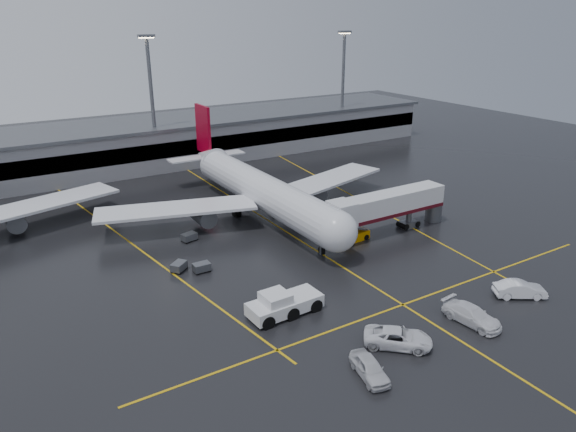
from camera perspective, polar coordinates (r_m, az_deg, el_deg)
ground at (r=73.68m, az=0.51°, el=-2.14°), size 220.00×220.00×0.00m
apron_line_centre at (r=73.68m, az=0.51°, el=-2.14°), size 0.25×90.00×0.02m
apron_line_stop at (r=58.22m, az=12.27°, el=-9.32°), size 60.00×0.25×0.02m
apron_line_left at (r=75.03m, az=-16.77°, el=-2.64°), size 9.99×69.35×0.02m
apron_line_right at (r=91.11m, az=6.76°, el=2.30°), size 7.57×69.64×0.02m
terminal at (r=114.00m, az=-12.55°, el=7.98°), size 122.00×19.00×8.60m
light_mast_mid at (r=105.12m, az=-14.47°, el=12.40°), size 3.00×1.20×25.45m
light_mast_right at (r=126.01m, az=5.94°, el=14.25°), size 3.00×1.20×25.45m
main_airliner at (r=80.07m, az=-3.18°, el=2.95°), size 48.80×45.60×14.10m
jet_bridge at (r=74.60m, az=10.74°, el=1.01°), size 19.90×3.40×6.05m
pushback_tractor at (r=54.78m, az=-0.55°, el=-9.51°), size 7.91×3.59×2.79m
belt_loader at (r=72.65m, az=7.24°, el=-2.13°), size 4.13×2.16×2.53m
service_van_a at (r=51.21m, az=11.76°, el=-12.71°), size 6.60×6.36×1.75m
service_van_b at (r=56.49m, az=19.20°, el=-10.05°), size 3.13×6.34×1.77m
service_van_c at (r=63.22m, az=23.70°, el=-7.25°), size 5.68×4.55×1.81m
service_van_d at (r=47.11m, az=8.78°, el=-15.87°), size 2.98×5.18×1.66m
baggage_cart_a at (r=64.25m, az=-9.28°, el=-5.44°), size 2.00×1.31×1.12m
baggage_cart_b at (r=64.95m, az=-11.67°, el=-5.32°), size 2.37×2.26×1.12m
baggage_cart_c at (r=73.02m, az=-10.60°, el=-2.21°), size 2.26×1.76×1.12m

